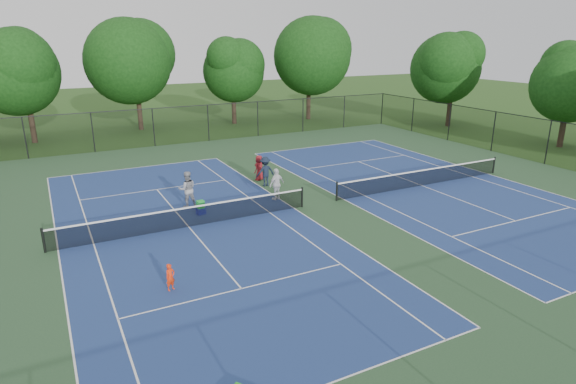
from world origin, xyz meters
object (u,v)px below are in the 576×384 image
tree_back_a (23,67)px  tree_back_d (309,52)px  tree_back_b (134,57)px  bystander_c (259,168)px  tree_side_e (454,65)px  tree_back_c (233,67)px  tree_side_f (571,79)px  child_player (170,277)px  instructor (187,189)px  ball_crate (201,211)px  ball_hopper (200,204)px  bystander_b (265,171)px  bystander_a (277,184)px

tree_back_a → tree_back_d: size_ratio=0.88×
tree_back_b → bystander_c: size_ratio=6.51×
tree_side_e → tree_back_c: bearing=148.6°
tree_back_d → tree_back_a: bearing=-180.0°
tree_side_f → child_player: 34.54m
tree_side_e → child_player: bearing=-149.0°
tree_back_d → instructor: bearing=-132.1°
tree_back_c → tree_side_f: 29.07m
tree_back_a → tree_side_e: size_ratio=1.03×
child_player → instructor: 8.65m
tree_side_e → tree_back_a: bearing=164.5°
bystander_c → ball_crate: bearing=6.5°
tree_back_b → tree_back_d: 17.12m
tree_back_d → tree_side_f: (11.00, -21.00, -1.57)m
tree_back_a → tree_back_b: size_ratio=0.91×
ball_crate → ball_hopper: 0.35m
instructor → bystander_b: 5.25m
tree_side_f → ball_hopper: size_ratio=21.20×
instructor → ball_hopper: 1.48m
tree_back_a → tree_back_c: bearing=3.2°
tree_side_e → tree_side_f: (1.00, -11.00, -0.56)m
tree_back_a → bystander_a: size_ratio=5.30×
tree_back_b → tree_side_e: (27.00, -12.00, -0.79)m
tree_side_f → bystander_a: (-25.67, -1.32, -4.39)m
bystander_b → bystander_c: bystander_b is taller
tree_back_c → tree_side_e: bearing=-31.4°
bystander_c → ball_crate: size_ratio=3.74×
bystander_c → ball_hopper: (-5.00, -4.12, -0.25)m
tree_back_c → tree_side_e: (18.00, -11.00, 0.33)m
bystander_a → bystander_b: size_ratio=0.99×
tree_back_c → bystander_c: bearing=-107.0°
tree_back_b → bystander_b: tree_back_b is taller
tree_back_c → bystander_a: 24.69m
ball_crate → ball_hopper: ball_hopper is taller
tree_back_d → bystander_a: 27.37m
ball_hopper → tree_back_c: bearing=65.1°
tree_back_a → bystander_a: bearing=-63.1°
bystander_c → tree_back_d: bearing=-160.1°
tree_back_a → tree_side_e: tree_back_a is taller
ball_hopper → tree_side_e: bearing=23.5°
ball_crate → child_player: bearing=-115.4°
tree_side_e → bystander_a: bearing=-153.5°
tree_back_b → bystander_a: tree_back_b is taller
instructor → ball_hopper: size_ratio=4.89×
instructor → bystander_a: (4.54, -1.09, -0.07)m
tree_side_e → tree_side_f: 11.06m
tree_back_d → tree_side_f: 23.76m
instructor → ball_crate: instructor is taller
tree_side_f → bystander_b: size_ratio=4.65×
tree_back_b → ball_crate: (-1.98, -24.63, -6.43)m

